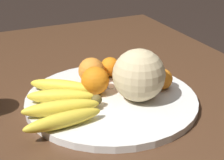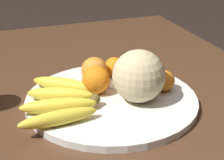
# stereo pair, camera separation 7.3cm
# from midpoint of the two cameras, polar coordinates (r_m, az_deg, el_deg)

# --- Properties ---
(kitchen_table) EXTENTS (1.50, 0.94, 0.71)m
(kitchen_table) POSITION_cam_midpoint_polar(r_m,az_deg,el_deg) (1.04, 4.07, -7.41)
(kitchen_table) COLOR #4C301E
(kitchen_table) RESTS_ON ground_plane
(fruit_bowl) EXTENTS (0.45, 0.45, 0.02)m
(fruit_bowl) POSITION_cam_midpoint_polar(r_m,az_deg,el_deg) (0.97, 2.15, -3.13)
(fruit_bowl) COLOR white
(fruit_bowl) RESTS_ON kitchen_table
(melon) EXTENTS (0.13, 0.13, 0.13)m
(melon) POSITION_cam_midpoint_polar(r_m,az_deg,el_deg) (0.93, 6.32, 0.57)
(melon) COLOR beige
(melon) RESTS_ON fruit_bowl
(banana_bunch) EXTENTS (0.26, 0.23, 0.04)m
(banana_bunch) POSITION_cam_midpoint_polar(r_m,az_deg,el_deg) (0.92, -5.52, -3.02)
(banana_bunch) COLOR brown
(banana_bunch) RESTS_ON fruit_bowl
(orange_front_left) EXTENTS (0.06, 0.06, 0.06)m
(orange_front_left) POSITION_cam_midpoint_polar(r_m,az_deg,el_deg) (1.08, 2.27, 1.98)
(orange_front_left) COLOR orange
(orange_front_left) RESTS_ON fruit_bowl
(orange_front_right) EXTENTS (0.07, 0.07, 0.07)m
(orange_front_right) POSITION_cam_midpoint_polar(r_m,az_deg,el_deg) (0.98, -0.31, -0.02)
(orange_front_right) COLOR orange
(orange_front_right) RESTS_ON fruit_bowl
(orange_mid_center) EXTENTS (0.06, 0.06, 0.06)m
(orange_mid_center) POSITION_cam_midpoint_polar(r_m,az_deg,el_deg) (1.01, 10.02, -0.16)
(orange_mid_center) COLOR orange
(orange_mid_center) RESTS_ON fruit_bowl
(orange_back_left) EXTENTS (0.07, 0.07, 0.07)m
(orange_back_left) POSITION_cam_midpoint_polar(r_m,az_deg,el_deg) (1.08, 5.80, 2.18)
(orange_back_left) COLOR orange
(orange_back_left) RESTS_ON fruit_bowl
(orange_back_right) EXTENTS (0.07, 0.07, 0.07)m
(orange_back_right) POSITION_cam_midpoint_polar(r_m,az_deg,el_deg) (1.04, -0.69, 1.49)
(orange_back_right) COLOR orange
(orange_back_right) RESTS_ON fruit_bowl
(orange_top_small) EXTENTS (0.06, 0.06, 0.06)m
(orange_top_small) POSITION_cam_midpoint_polar(r_m,az_deg,el_deg) (1.03, 4.31, 0.85)
(orange_top_small) COLOR orange
(orange_top_small) RESTS_ON fruit_bowl
(orange_side_extra) EXTENTS (0.06, 0.06, 0.06)m
(orange_side_extra) POSITION_cam_midpoint_polar(r_m,az_deg,el_deg) (1.05, 8.19, 0.99)
(orange_side_extra) COLOR orange
(orange_side_extra) RESTS_ON fruit_bowl
(produce_tag) EXTENTS (0.10, 0.06, 0.00)m
(produce_tag) POSITION_cam_midpoint_polar(r_m,az_deg,el_deg) (1.05, 1.28, -0.31)
(produce_tag) COLOR white
(produce_tag) RESTS_ON fruit_bowl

